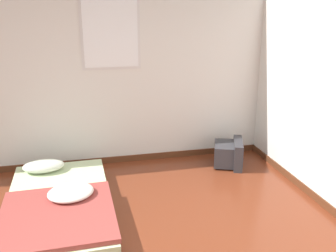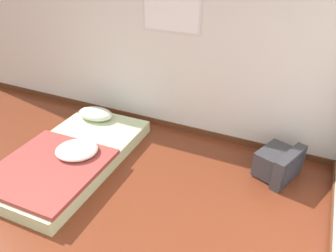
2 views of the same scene
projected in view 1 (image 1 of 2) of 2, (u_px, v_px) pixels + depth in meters
wall_back at (89, 76)px, 5.10m from camera, size 7.42×0.08×2.60m
mattress_bed at (59, 204)px, 4.13m from camera, size 1.17×2.10×0.31m
crt_tv at (229, 153)px, 5.38m from camera, size 0.54×0.60×0.38m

